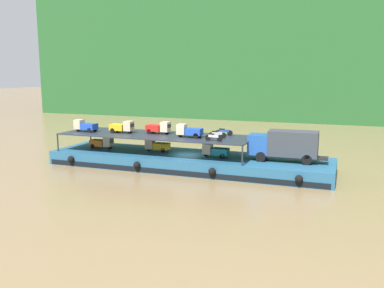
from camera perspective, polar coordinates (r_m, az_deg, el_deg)
ground_plane at (r=45.11m, az=-0.66°, el=-3.34°), size 400.00×400.00×0.00m
hillside_far_bank at (r=104.76m, az=12.09°, el=13.69°), size 116.49×34.85×31.47m
cargo_barge at (r=44.92m, az=-0.67°, el=-2.42°), size 30.73×7.99×1.50m
covered_lorry at (r=42.16m, az=12.73°, el=-0.08°), size 7.89×2.42×3.10m
cargo_rack at (r=45.95m, az=-5.09°, el=1.23°), size 21.53×6.61×2.00m
mini_truck_lower_stern at (r=49.51m, az=-12.33°, el=0.20°), size 2.76×1.23×1.38m
mini_truck_lower_aft at (r=46.66m, az=-4.87°, el=-0.18°), size 2.78×1.26×1.38m
mini_truck_lower_mid at (r=43.43m, az=3.24°, el=-0.92°), size 2.74×1.20×1.38m
mini_truck_upper_stern at (r=49.59m, az=-14.55°, el=2.46°), size 2.77×1.25×1.38m
mini_truck_upper_mid at (r=47.65m, az=-9.62°, el=2.35°), size 2.75×1.22×1.38m
mini_truck_upper_fore at (r=46.42m, az=-4.62°, el=2.26°), size 2.77×1.25×1.38m
mini_truck_upper_bow at (r=43.73m, az=-0.41°, el=1.83°), size 2.75×1.21×1.38m
motorcycle_upper_port at (r=41.35m, az=2.99°, el=0.99°), size 1.90×0.55×0.87m
motorcycle_upper_centre at (r=43.29m, az=3.47°, el=1.39°), size 1.90×0.55×0.87m
motorcycle_upper_stbd at (r=45.12m, az=4.44°, el=1.72°), size 1.90×0.55×0.87m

